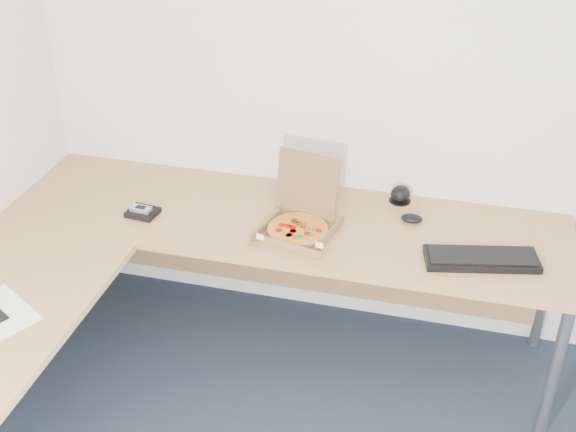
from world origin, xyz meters
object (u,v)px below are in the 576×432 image
(drinking_glass, at_px, (327,203))
(desk, at_px, (181,267))
(keyboard, at_px, (481,259))
(pizza_box, at_px, (299,225))
(wallet, at_px, (143,212))

(drinking_glass, bearing_deg, desk, -134.29)
(drinking_glass, relative_size, keyboard, 0.25)
(desk, height_order, keyboard, keyboard)
(desk, relative_size, keyboard, 5.51)
(keyboard, bearing_deg, pizza_box, 164.99)
(wallet, bearing_deg, keyboard, 6.62)
(pizza_box, distance_m, wallet, 0.71)
(desk, xyz_separation_m, pizza_box, (0.41, 0.34, 0.06))
(drinking_glass, xyz_separation_m, wallet, (-0.80, -0.21, -0.04))
(keyboard, bearing_deg, wallet, 167.76)
(keyboard, bearing_deg, drinking_glass, 150.34)
(pizza_box, distance_m, drinking_glass, 0.20)
(keyboard, xyz_separation_m, wallet, (-1.48, 0.00, -0.00))
(desk, relative_size, pizza_box, 7.41)
(pizza_box, bearing_deg, keyboard, 10.03)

